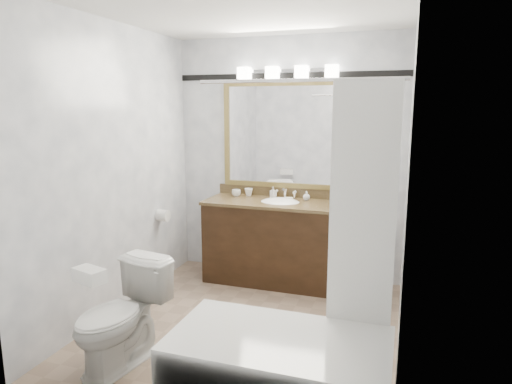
% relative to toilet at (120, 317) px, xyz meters
% --- Properties ---
extents(room, '(2.42, 2.62, 2.52)m').
position_rel_toilet_xyz_m(room, '(0.63, 0.83, 0.89)').
color(room, gray).
rests_on(room, ground).
extents(vanity, '(1.53, 0.58, 0.97)m').
position_rel_toilet_xyz_m(vanity, '(0.63, 1.85, 0.08)').
color(vanity, black).
rests_on(vanity, ground).
extents(mirror, '(1.40, 0.04, 1.10)m').
position_rel_toilet_xyz_m(mirror, '(0.63, 2.12, 1.14)').
color(mirror, olive).
rests_on(mirror, room).
extents(vanity_light_bar, '(1.02, 0.14, 0.12)m').
position_rel_toilet_xyz_m(vanity_light_bar, '(0.63, 2.06, 1.77)').
color(vanity_light_bar, silver).
rests_on(vanity_light_bar, room).
extents(accent_stripe, '(2.40, 0.01, 0.06)m').
position_rel_toilet_xyz_m(accent_stripe, '(0.63, 2.13, 1.74)').
color(accent_stripe, black).
rests_on(accent_stripe, room).
extents(bathtub, '(1.30, 0.75, 1.96)m').
position_rel_toilet_xyz_m(bathtub, '(1.18, -0.06, -0.08)').
color(bathtub, white).
rests_on(bathtub, ground).
extents(tp_roll, '(0.11, 0.12, 0.12)m').
position_rel_toilet_xyz_m(tp_roll, '(-0.51, 1.50, 0.34)').
color(tp_roll, white).
rests_on(tp_roll, room).
extents(toilet, '(0.53, 0.78, 0.73)m').
position_rel_toilet_xyz_m(toilet, '(0.00, 0.00, 0.00)').
color(toilet, white).
rests_on(toilet, ground).
extents(tissue_box, '(0.23, 0.17, 0.08)m').
position_rel_toilet_xyz_m(tissue_box, '(0.00, -0.29, 0.41)').
color(tissue_box, white).
rests_on(tissue_box, toilet).
extents(coffee_maker, '(0.16, 0.20, 0.31)m').
position_rel_toilet_xyz_m(coffee_maker, '(1.27, 1.84, 0.65)').
color(coffee_maker, black).
rests_on(coffee_maker, vanity).
extents(cup_left, '(0.10, 0.10, 0.07)m').
position_rel_toilet_xyz_m(cup_left, '(0.11, 1.97, 0.52)').
color(cup_left, white).
rests_on(cup_left, vanity).
extents(cup_right, '(0.10, 0.10, 0.08)m').
position_rel_toilet_xyz_m(cup_right, '(0.23, 2.03, 0.53)').
color(cup_right, white).
rests_on(cup_right, vanity).
extents(soap_bottle_a, '(0.06, 0.06, 0.11)m').
position_rel_toilet_xyz_m(soap_bottle_a, '(0.50, 2.03, 0.54)').
color(soap_bottle_a, white).
rests_on(soap_bottle_a, vanity).
extents(soap_bottle_b, '(0.09, 0.09, 0.09)m').
position_rel_toilet_xyz_m(soap_bottle_b, '(0.87, 2.01, 0.53)').
color(soap_bottle_b, white).
rests_on(soap_bottle_b, vanity).
extents(soap_bar, '(0.09, 0.06, 0.02)m').
position_rel_toilet_xyz_m(soap_bar, '(0.69, 1.97, 0.50)').
color(soap_bar, beige).
rests_on(soap_bar, vanity).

